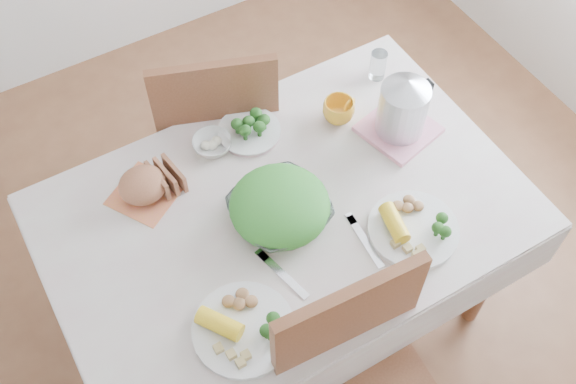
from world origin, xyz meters
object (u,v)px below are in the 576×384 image
electric_kettle (403,107)px  salad_bowl (280,211)px  dining_table (286,268)px  chair_far (218,127)px  dinner_plate_right (413,230)px  dinner_plate_left (244,330)px  yellow_mug (338,111)px

electric_kettle → salad_bowl: bearing=-153.1°
dining_table → chair_far: bearing=84.7°
dining_table → chair_far: (0.06, 0.66, 0.09)m
dinner_plate_right → salad_bowl: bearing=142.3°
salad_bowl → electric_kettle: (0.53, 0.10, 0.08)m
dining_table → electric_kettle: 0.72m
dining_table → dinner_plate_left: dinner_plate_left is taller
dinner_plate_right → yellow_mug: (0.05, 0.51, 0.03)m
chair_far → salad_bowl: (-0.09, -0.67, 0.33)m
dining_table → dinner_plate_left: size_ratio=4.77×
electric_kettle → yellow_mug: bearing=151.1°
dinner_plate_left → electric_kettle: electric_kettle is taller
dining_table → dinner_plate_right: 0.57m
chair_far → electric_kettle: bearing=147.4°
dining_table → salad_bowl: (-0.03, -0.02, 0.42)m
dinner_plate_right → dinner_plate_left: bearing=-177.5°
dinner_plate_right → electric_kettle: bearing=60.7°
chair_far → dinner_plate_right: 1.01m
dinner_plate_left → electric_kettle: bearing=25.3°
dining_table → salad_bowl: salad_bowl is taller
chair_far → yellow_mug: 0.61m
dinner_plate_left → dinner_plate_right: (0.61, 0.03, 0.00)m
dining_table → dinner_plate_right: (0.30, -0.27, 0.40)m
dinner_plate_left → electric_kettle: (0.81, 0.38, 0.11)m
yellow_mug → electric_kettle: size_ratio=0.48×
salad_bowl → yellow_mug: (0.38, 0.25, 0.01)m
electric_kettle → chair_far: bearing=143.7°
chair_far → dinner_plate_right: size_ratio=3.55×
chair_far → salad_bowl: 0.76m
salad_bowl → dinner_plate_right: bearing=-37.7°
dining_table → dinner_plate_left: 0.59m
yellow_mug → salad_bowl: bearing=-146.4°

